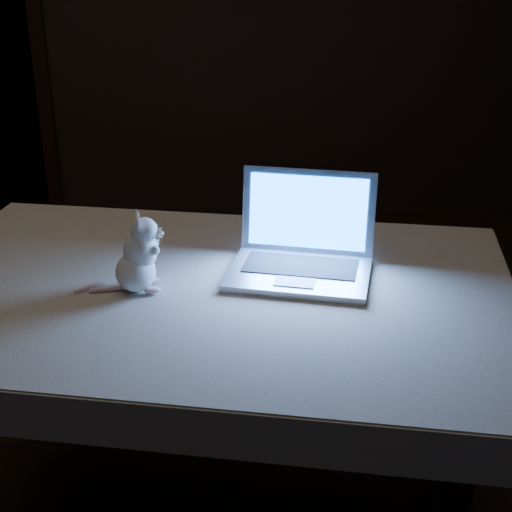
{
  "coord_description": "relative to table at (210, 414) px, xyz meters",
  "views": [
    {
      "loc": [
        0.23,
        -1.97,
        1.69
      ],
      "look_at": [
        0.4,
        -0.15,
        0.89
      ],
      "focal_mm": 52.0,
      "sensor_mm": 36.0,
      "label": 1
    }
  ],
  "objects": [
    {
      "name": "plush_mouse",
      "position": [
        -0.18,
        -0.01,
        0.52
      ],
      "size": [
        0.22,
        0.22,
        0.21
      ],
      "primitive_type": null,
      "rotation": [
        0.0,
        0.0,
        -0.64
      ],
      "color": "white",
      "rests_on": "tablecloth"
    },
    {
      "name": "table",
      "position": [
        0.0,
        0.0,
        0.0
      ],
      "size": [
        1.71,
        1.31,
        0.81
      ],
      "primitive_type": null,
      "rotation": [
        0.0,
        0.0,
        -0.24
      ],
      "color": "black",
      "rests_on": "floor"
    },
    {
      "name": "floor",
      "position": [
        -0.26,
        0.18,
        -0.41
      ],
      "size": [
        5.0,
        5.0,
        0.0
      ],
      "primitive_type": "plane",
      "color": "black",
      "rests_on": "ground"
    },
    {
      "name": "laptop",
      "position": [
        0.26,
        0.03,
        0.55
      ],
      "size": [
        0.46,
        0.43,
        0.26
      ],
      "primitive_type": null,
      "rotation": [
        0.0,
        0.0,
        -0.29
      ],
      "color": "silver",
      "rests_on": "tablecloth"
    },
    {
      "name": "back_wall",
      "position": [
        -0.26,
        2.68,
        0.89
      ],
      "size": [
        4.5,
        0.04,
        2.6
      ],
      "primitive_type": "cube",
      "color": "black",
      "rests_on": "ground"
    },
    {
      "name": "tablecloth",
      "position": [
        -0.03,
        -0.01,
        0.36
      ],
      "size": [
        1.94,
        1.66,
        0.11
      ],
      "primitive_type": null,
      "rotation": [
        0.0,
        0.0,
        -0.42
      ],
      "color": "beige",
      "rests_on": "table"
    }
  ]
}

